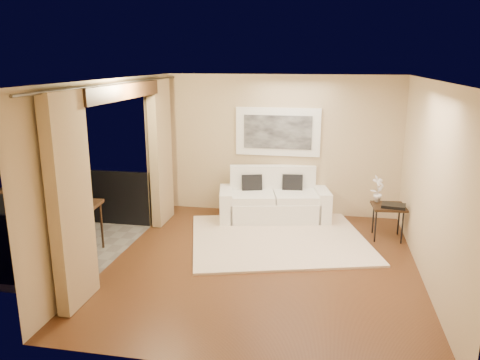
% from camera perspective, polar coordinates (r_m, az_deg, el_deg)
% --- Properties ---
extents(floor, '(5.00, 5.00, 0.00)m').
position_cam_1_polar(floor, '(7.11, 2.82, -10.20)').
color(floor, '#553019').
rests_on(floor, ground).
extents(room_shell, '(5.00, 6.40, 5.00)m').
position_cam_1_polar(room_shell, '(7.08, -14.55, 10.42)').
color(room_shell, white).
rests_on(room_shell, ground).
extents(balcony, '(1.81, 2.60, 1.17)m').
position_cam_1_polar(balcony, '(8.13, -21.08, -6.59)').
color(balcony, '#605B56').
rests_on(balcony, ground).
extents(curtains, '(0.16, 4.80, 2.64)m').
position_cam_1_polar(curtains, '(7.24, -13.82, 1.05)').
color(curtains, tan).
rests_on(curtains, ground).
extents(artwork, '(1.62, 0.07, 0.92)m').
position_cam_1_polar(artwork, '(9.02, 4.63, 5.86)').
color(artwork, white).
rests_on(artwork, room_shell).
extents(rug, '(3.47, 3.21, 0.04)m').
position_cam_1_polar(rug, '(8.03, 4.71, -7.10)').
color(rug, beige).
rests_on(rug, floor).
extents(sofa, '(2.18, 1.28, 0.98)m').
position_cam_1_polar(sofa, '(8.94, 4.11, -2.59)').
color(sofa, white).
rests_on(sofa, floor).
extents(side_table, '(0.58, 0.58, 0.58)m').
position_cam_1_polar(side_table, '(8.28, 17.65, -3.36)').
color(side_table, black).
rests_on(side_table, floor).
extents(tray, '(0.42, 0.34, 0.05)m').
position_cam_1_polar(tray, '(8.19, 18.21, -3.00)').
color(tray, black).
rests_on(tray, side_table).
extents(orchid, '(0.29, 0.29, 0.46)m').
position_cam_1_polar(orchid, '(8.35, 16.46, -1.06)').
color(orchid, white).
rests_on(orchid, side_table).
extents(bistro_table, '(0.74, 0.74, 0.80)m').
position_cam_1_polar(bistro_table, '(7.66, -19.46, -3.42)').
color(bistro_table, black).
rests_on(bistro_table, balcony).
extents(balcony_chair_far, '(0.45, 0.45, 0.95)m').
position_cam_1_polar(balcony_chair_far, '(8.29, -20.75, -3.44)').
color(balcony_chair_far, black).
rests_on(balcony_chair_far, balcony).
extents(balcony_chair_near, '(0.44, 0.45, 0.93)m').
position_cam_1_polar(balcony_chair_near, '(7.39, -21.07, -5.74)').
color(balcony_chair_near, black).
rests_on(balcony_chair_near, balcony).
extents(ice_bucket, '(0.18, 0.18, 0.20)m').
position_cam_1_polar(ice_bucket, '(7.75, -20.34, -1.88)').
color(ice_bucket, silver).
rests_on(ice_bucket, bistro_table).
extents(candle, '(0.06, 0.06, 0.07)m').
position_cam_1_polar(candle, '(7.72, -18.76, -2.32)').
color(candle, red).
rests_on(candle, bistro_table).
extents(vase, '(0.04, 0.04, 0.18)m').
position_cam_1_polar(vase, '(7.45, -20.38, -2.60)').
color(vase, white).
rests_on(vase, bistro_table).
extents(glass_a, '(0.06, 0.06, 0.12)m').
position_cam_1_polar(glass_a, '(7.47, -19.12, -2.69)').
color(glass_a, white).
rests_on(glass_a, bistro_table).
extents(glass_b, '(0.06, 0.06, 0.12)m').
position_cam_1_polar(glass_b, '(7.53, -18.47, -2.51)').
color(glass_b, silver).
rests_on(glass_b, bistro_table).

